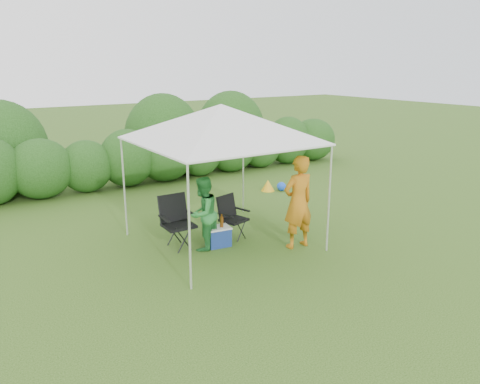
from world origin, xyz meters
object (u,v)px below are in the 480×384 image
woman (203,214)px  cooler (218,236)px  canopy (221,123)px  chair_left (176,218)px  chair_right (231,214)px  man (298,202)px

woman → cooler: woman is taller
woman → canopy: bearing=160.6°
chair_left → woman: bearing=-46.1°
canopy → woman: (-0.49, -0.08, -1.73)m
chair_right → man: (0.82, -1.19, 0.43)m
man → woman: (-1.63, 0.93, -0.20)m
woman → cooler: size_ratio=2.85×
chair_left → man: (2.02, -1.34, 0.34)m
chair_right → canopy: bearing=-166.2°
man → cooler: man is taller
cooler → chair_right: bearing=37.9°
canopy → man: canopy is taller
chair_right → chair_left: 1.20m
cooler → chair_left: bearing=154.6°
chair_right → woman: 0.88m
canopy → cooler: 2.27m
chair_right → man: size_ratio=0.48×
man → cooler: (-1.31, 0.90, -0.73)m
man → cooler: bearing=-32.8°
cooler → woman: bearing=-179.3°
chair_right → chair_left: (-1.19, 0.15, 0.09)m
chair_left → woman: 0.58m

